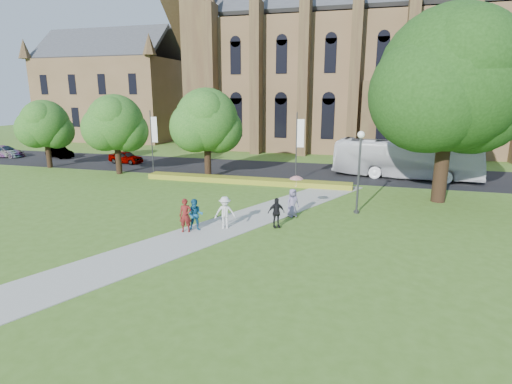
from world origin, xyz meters
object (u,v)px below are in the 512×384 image
(streetlamp, at_px, (359,162))
(large_tree, at_px, (451,80))
(tour_coach, at_px, (405,159))
(pedestrian_0, at_px, (185,215))
(car_1, at_px, (60,152))
(car_2, at_px, (4,151))
(car_0, at_px, (126,157))

(streetlamp, relative_size, large_tree, 0.40)
(tour_coach, relative_size, pedestrian_0, 6.82)
(car_1, xyz_separation_m, car_2, (-6.90, -1.33, 0.04))
(large_tree, distance_m, pedestrian_0, 19.53)
(tour_coach, xyz_separation_m, car_1, (-39.14, 1.73, -1.12))
(large_tree, distance_m, car_1, 42.66)
(car_0, height_order, pedestrian_0, pedestrian_0)
(car_2, height_order, pedestrian_0, pedestrian_0)
(streetlamp, xyz_separation_m, large_tree, (5.50, 4.50, 5.07))
(car_2, distance_m, pedestrian_0, 38.45)
(large_tree, height_order, pedestrian_0, large_tree)
(streetlamp, xyz_separation_m, car_0, (-25.29, 12.91, -2.60))
(large_tree, xyz_separation_m, car_0, (-30.79, 8.41, -7.67))
(car_0, relative_size, car_2, 0.83)
(large_tree, relative_size, car_1, 3.31)
(large_tree, bearing_deg, streetlamp, -140.71)
(streetlamp, bearing_deg, car_2, 162.93)
(streetlamp, bearing_deg, tour_coach, 73.05)
(streetlamp, height_order, car_0, streetlamp)
(streetlamp, xyz_separation_m, car_2, (-42.20, 12.96, -2.58))
(tour_coach, bearing_deg, pedestrian_0, 152.94)
(streetlamp, xyz_separation_m, car_1, (-35.30, 14.30, -2.62))
(large_tree, distance_m, tour_coach, 10.54)
(streetlamp, relative_size, tour_coach, 0.41)
(streetlamp, height_order, tour_coach, streetlamp)
(car_1, distance_m, pedestrian_0, 33.48)
(car_2, bearing_deg, car_1, -83.97)
(streetlamp, distance_m, large_tree, 8.73)
(large_tree, height_order, car_1, large_tree)
(car_1, height_order, car_2, car_2)
(car_2, relative_size, pedestrian_0, 2.56)
(tour_coach, bearing_deg, car_0, 96.31)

